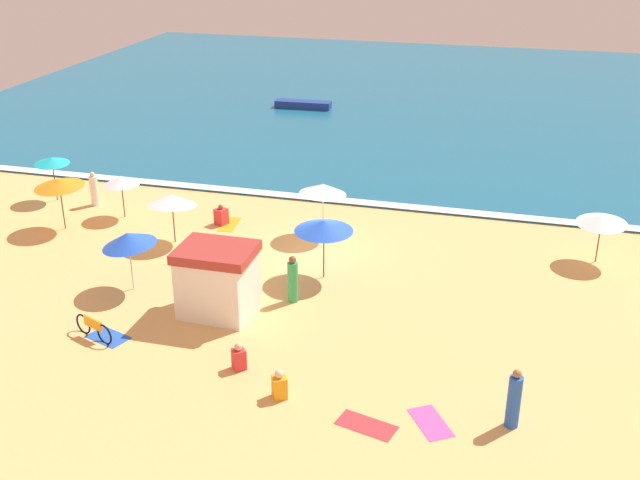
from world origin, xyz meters
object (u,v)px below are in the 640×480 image
Objects in this scene: beach_umbrella_7 at (52,161)px; beach_umbrella_2 at (59,183)px; parked_bicycle at (94,328)px; beach_umbrella_1 at (602,219)px; beachgoer_0 at (514,400)px; lifeguard_cabana at (217,280)px; beachgoer_2 at (279,385)px; small_boat_0 at (303,104)px; beachgoer_5 at (221,216)px; beach_umbrella_6 at (128,239)px; beachgoer_3 at (293,280)px; beach_umbrella_3 at (324,226)px; beach_umbrella_4 at (121,180)px; beach_umbrella_8 at (323,189)px; beachgoer_1 at (239,357)px; beachgoer_4 at (94,190)px; beach_umbrella_5 at (172,200)px.

beach_umbrella_2 is at bearing -52.53° from beach_umbrella_7.
beach_umbrella_1 is at bearing 32.58° from parked_bicycle.
beach_umbrella_1 reaches higher than beachgoer_0.
beachgoer_2 is (3.56, -4.21, -0.86)m from lifeguard_cabana.
lifeguard_cabana is 28.26m from small_boat_0.
beach_umbrella_1 reaches higher than beachgoer_5.
beachgoer_3 is (5.96, 0.66, -1.19)m from beach_umbrella_6.
lifeguard_cabana is 4.34m from parked_bicycle.
beach_umbrella_6 is (-6.54, -2.78, -0.10)m from beach_umbrella_3.
beach_umbrella_6 is (-3.72, 0.82, 0.75)m from lifeguard_cabana.
beach_umbrella_4 is (-20.35, -0.58, -0.07)m from beach_umbrella_1.
beach_umbrella_8 is at bearing 63.25° from parked_bicycle.
beachgoer_0 is (10.09, -3.82, -0.42)m from lifeguard_cabana.
beachgoer_1 is 0.55× the size of beachgoer_4.
parked_bicycle is at bearing -84.67° from beach_umbrella_5.
beach_umbrella_2 is 12.18m from beachgoer_3.
lifeguard_cabana is at bearing -35.29° from beach_umbrella_7.
beach_umbrella_3 is 1.79× the size of beachgoer_4.
beach_umbrella_3 is at bearing 51.93° from lifeguard_cabana.
beachgoer_4 reaches higher than beachgoer_1.
beachgoer_1 is (5.22, -0.45, 0.01)m from parked_bicycle.
beachgoer_1 is at bearing -4.94° from parked_bicycle.
beach_umbrella_8 is 6.11m from beachgoer_3.
beach_umbrella_4 is 4.28m from beach_umbrella_7.
beach_umbrella_6 is at bearing -157.51° from beach_umbrella_1.
beach_umbrella_8 is 11.44m from parked_bicycle.
beach_umbrella_2 is 1.28× the size of beach_umbrella_7.
beachgoer_5 is at bearing 118.90° from beachgoer_2.
beach_umbrella_5 is at bearing 149.75° from beachgoer_3.
beach_umbrella_7 is 0.81× the size of beach_umbrella_8.
beachgoer_0 is 8.23m from beachgoer_1.
beachgoer_0 is (17.53, -10.95, -0.90)m from beach_umbrella_4.
beach_umbrella_2 is at bearing -160.64° from beachgoer_5.
beach_umbrella_7 is 0.60× the size of small_boat_0.
beachgoer_4 is (-5.75, 7.29, -1.27)m from beach_umbrella_6.
beachgoer_3 is 27.30m from small_boat_0.
beachgoer_3 is 0.46× the size of small_boat_0.
lifeguard_cabana is at bearing 38.75° from parked_bicycle.
beach_umbrella_5 is (5.24, -0.06, -0.22)m from beach_umbrella_2.
beachgoer_1 reaches higher than small_boat_0.
parked_bicycle is (-3.32, -2.66, -0.88)m from lifeguard_cabana.
beach_umbrella_5 is at bearing -30.27° from beach_umbrella_4.
beach_umbrella_8 is (5.82, 2.29, 0.21)m from beach_umbrella_5.
beach_umbrella_8 is at bearing 94.50° from beachgoer_3.
beach_umbrella_2 is 1.03× the size of beach_umbrella_8.
beachgoer_0 is (14.13, -8.96, -1.05)m from beach_umbrella_5.
beachgoer_4 is (-0.19, 2.90, -1.36)m from beach_umbrella_2.
parked_bicycle is (4.12, -9.79, -1.36)m from beach_umbrella_4.
beachgoer_1 is 31.67m from small_boat_0.
lifeguard_cabana reaches higher than beach_umbrella_8.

